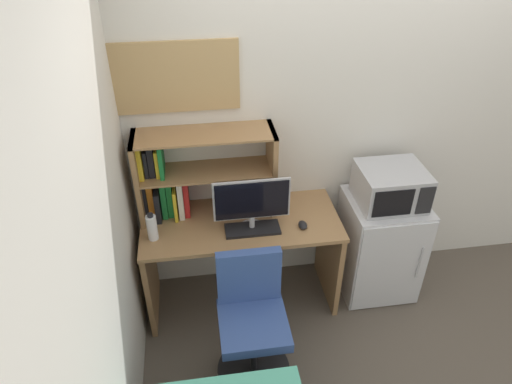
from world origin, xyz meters
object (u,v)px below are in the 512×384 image
object	(u,v)px
keyboard	(253,229)
water_bottle	(152,227)
wall_corkboard	(175,78)
monitor	(252,203)
hutch_bookshelf	(184,176)
mini_fridge	(379,245)
microwave	(391,186)
desk_chair	(252,325)
computer_mouse	(303,225)

from	to	relation	value
keyboard	water_bottle	distance (m)	0.65
wall_corkboard	monitor	bearing A→B (deg)	-42.55
hutch_bookshelf	mini_fridge	size ratio (longest dim) A/B	1.14
monitor	wall_corkboard	xyz separation A→B (m)	(-0.41, 0.38, 0.71)
mini_fridge	keyboard	bearing A→B (deg)	-173.10
water_bottle	wall_corkboard	world-z (taller)	wall_corkboard
hutch_bookshelf	wall_corkboard	bearing A→B (deg)	85.57
monitor	microwave	bearing A→B (deg)	6.10
hutch_bookshelf	desk_chair	xyz separation A→B (m)	(0.35, -0.76, -0.65)
microwave	wall_corkboard	size ratio (longest dim) A/B	0.57
monitor	keyboard	distance (m)	0.20
monitor	wall_corkboard	world-z (taller)	wall_corkboard
keyboard	desk_chair	distance (m)	0.61
desk_chair	mini_fridge	bearing A→B (deg)	29.71
water_bottle	desk_chair	size ratio (longest dim) A/B	0.23
hutch_bookshelf	microwave	xyz separation A→B (m)	(1.40, -0.15, -0.11)
hutch_bookshelf	mini_fridge	xyz separation A→B (m)	(1.40, -0.16, -0.65)
mini_fridge	monitor	bearing A→B (deg)	-174.07
keyboard	wall_corkboard	distance (m)	1.08
water_bottle	desk_chair	distance (m)	0.88
monitor	keyboard	xyz separation A→B (m)	(0.00, -0.02, -0.20)
hutch_bookshelf	desk_chair	distance (m)	1.06
monitor	desk_chair	world-z (taller)	monitor
hutch_bookshelf	keyboard	bearing A→B (deg)	-33.13
monitor	wall_corkboard	size ratio (longest dim) A/B	0.64
computer_mouse	mini_fridge	distance (m)	0.76
monitor	water_bottle	size ratio (longest dim) A/B	2.50
water_bottle	mini_fridge	distance (m)	1.69
desk_chair	computer_mouse	bearing A→B (deg)	48.76
hutch_bookshelf	microwave	distance (m)	1.42
wall_corkboard	microwave	bearing A→B (deg)	-11.12
keyboard	desk_chair	world-z (taller)	desk_chair
water_bottle	desk_chair	world-z (taller)	water_bottle
computer_mouse	wall_corkboard	xyz separation A→B (m)	(-0.75, 0.41, 0.91)
hutch_bookshelf	desk_chair	world-z (taller)	hutch_bookshelf
monitor	mini_fridge	size ratio (longest dim) A/B	0.62
monitor	mini_fridge	xyz separation A→B (m)	(0.98, 0.10, -0.57)
computer_mouse	microwave	distance (m)	0.68
microwave	desk_chair	distance (m)	1.33
mini_fridge	microwave	bearing A→B (deg)	89.98
monitor	microwave	xyz separation A→B (m)	(0.98, 0.10, -0.04)
hutch_bookshelf	water_bottle	bearing A→B (deg)	-129.98
keyboard	computer_mouse	size ratio (longest dim) A/B	4.12
water_bottle	microwave	bearing A→B (deg)	3.86
water_bottle	keyboard	bearing A→B (deg)	-1.05
hutch_bookshelf	water_bottle	world-z (taller)	hutch_bookshelf
mini_fridge	water_bottle	bearing A→B (deg)	-176.24
monitor	desk_chair	bearing A→B (deg)	-98.12
wall_corkboard	keyboard	bearing A→B (deg)	-43.70
computer_mouse	wall_corkboard	world-z (taller)	wall_corkboard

